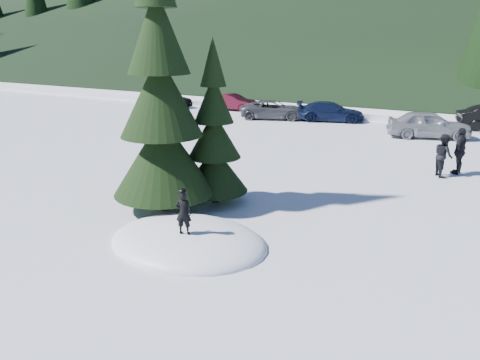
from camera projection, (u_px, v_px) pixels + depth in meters
The scene contains 12 objects.
ground at pixel (188, 243), 12.61m from camera, with size 200.00×200.00×0.00m, color white.
snow_mound at pixel (188, 243), 12.61m from camera, with size 4.48×3.52×0.96m, color white.
spruce_tall at pixel (161, 106), 14.19m from camera, with size 3.20×3.20×8.60m.
spruce_short at pixel (214, 141), 15.23m from camera, with size 2.20×2.20×5.37m.
child_skier at pixel (184, 213), 11.89m from camera, with size 0.42×0.27×1.14m, color black.
adult_0 at pixel (443, 155), 18.53m from camera, with size 0.83×0.65×1.71m, color black.
adult_1 at pixel (460, 151), 18.85m from camera, with size 1.11×0.46×1.90m, color black.
car_0 at pixel (170, 98), 37.69m from camera, with size 1.64×4.07×1.39m, color black.
car_1 at pixel (233, 102), 35.84m from camera, with size 1.31×3.76×1.24m, color #3F0B17.
car_2 at pixel (274, 110), 31.99m from camera, with size 2.06×4.47×1.24m, color #46474D.
car_3 at pixel (330, 112), 31.05m from camera, with size 1.79×4.41×1.28m, color #0E1634.
car_4 at pixel (429, 124), 25.80m from camera, with size 1.78×4.41×1.50m, color gray.
Camera 1 is at (7.00, -9.33, 5.29)m, focal length 35.00 mm.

